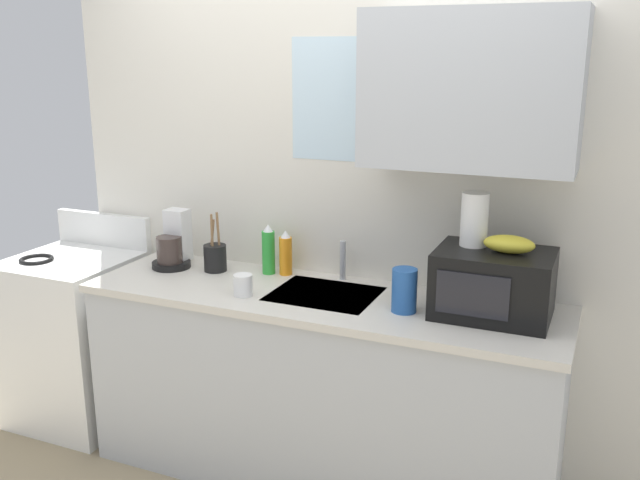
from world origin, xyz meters
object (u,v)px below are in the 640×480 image
microwave (493,284)px  mug_white (243,285)px  banana_bunch (509,244)px  paper_towel_roll (474,219)px  dish_soap_bottle_green (268,250)px  cereal_canister (404,290)px  coffee_maker (174,246)px  stove_range (77,337)px  utensil_crock (215,257)px  dish_soap_bottle_orange (286,254)px

microwave → mug_white: 1.06m
microwave → banana_bunch: (0.05, 0.00, 0.17)m
paper_towel_roll → dish_soap_bottle_green: size_ratio=0.90×
dish_soap_bottle_green → cereal_canister: bearing=-17.6°
coffee_maker → cereal_canister: (1.23, -0.16, -0.01)m
stove_range → utensil_crock: bearing=8.2°
cereal_canister → dish_soap_bottle_green: bearing=162.4°
stove_range → utensil_crock: (0.81, 0.12, 0.51)m
paper_towel_roll → cereal_canister: paper_towel_roll is taller
paper_towel_roll → mug_white: bearing=-165.7°
microwave → mug_white: size_ratio=4.84×
stove_range → paper_towel_roll: paper_towel_roll is taller
banana_bunch → microwave: bearing=-178.2°
dish_soap_bottle_green → cereal_canister: (0.75, -0.24, -0.02)m
mug_white → utensil_crock: 0.40m
stove_range → banana_bunch: bearing=1.2°
stove_range → paper_towel_roll: (2.05, 0.10, 0.82)m
paper_towel_roll → cereal_canister: bearing=-148.0°
microwave → cereal_canister: 0.36m
banana_bunch → dish_soap_bottle_orange: bearing=171.6°
banana_bunch → coffee_maker: banana_bunch is taller
utensil_crock → banana_bunch: bearing=-2.9°
dish_soap_bottle_green → dish_soap_bottle_orange: bearing=13.0°
dish_soap_bottle_orange → utensil_crock: (-0.34, -0.09, -0.03)m
microwave → dish_soap_bottle_green: size_ratio=1.89×
dish_soap_bottle_orange → microwave: bearing=-8.9°
dish_soap_bottle_green → mug_white: size_ratio=2.57×
cereal_canister → utensil_crock: bearing=170.4°
stove_range → banana_bunch: (2.20, 0.05, 0.75)m
utensil_crock → dish_soap_bottle_orange: bearing=14.1°
dish_soap_bottle_orange → cereal_canister: (0.66, -0.26, -0.01)m
cereal_canister → microwave: bearing=16.2°
coffee_maker → dish_soap_bottle_orange: bearing=9.7°
banana_bunch → coffee_maker: bearing=177.9°
banana_bunch → dish_soap_bottle_orange: size_ratio=0.92×
banana_bunch → dish_soap_bottle_green: bearing=173.2°
dish_soap_bottle_green → cereal_canister: size_ratio=1.34×
banana_bunch → coffee_maker: (-1.62, 0.06, -0.20)m
banana_bunch → dish_soap_bottle_green: (-1.14, 0.14, -0.19)m
microwave → mug_white: (-1.04, -0.19, -0.09)m
banana_bunch → paper_towel_roll: paper_towel_roll is taller
microwave → banana_bunch: 0.18m
paper_towel_roll → utensil_crock: bearing=179.1°
dish_soap_bottle_orange → dish_soap_bottle_green: size_ratio=0.89×
microwave → coffee_maker: bearing=177.8°
banana_bunch → mug_white: size_ratio=2.11×
mug_white → dish_soap_bottle_orange: bearing=83.4°
banana_bunch → coffee_maker: 1.64m
cereal_canister → mug_white: bearing=-172.7°
dish_soap_bottle_orange → mug_white: 0.35m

